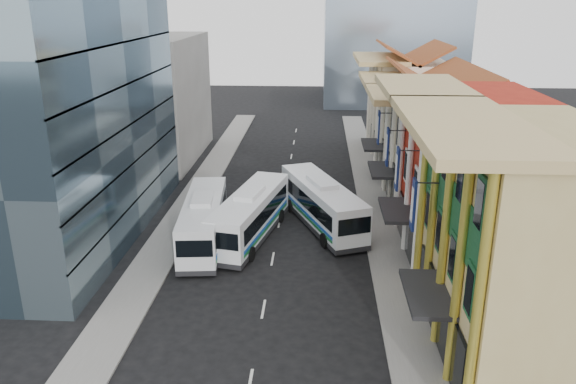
# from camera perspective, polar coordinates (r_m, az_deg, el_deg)

# --- Properties ---
(sidewalk_right) EXTENTS (3.00, 90.00, 0.15)m
(sidewalk_right) POSITION_cam_1_polar(r_m,az_deg,el_deg) (47.80, 9.34, -3.21)
(sidewalk_right) COLOR slate
(sidewalk_right) RESTS_ON ground
(sidewalk_left) EXTENTS (3.00, 90.00, 0.15)m
(sidewalk_left) POSITION_cam_1_polar(r_m,az_deg,el_deg) (48.91, -10.89, -2.78)
(sidewalk_left) COLOR slate
(sidewalk_left) RESTS_ON ground
(shophouse_tan) EXTENTS (8.00, 14.00, 12.00)m
(shophouse_tan) POSITION_cam_1_polar(r_m,az_deg,el_deg) (31.47, 23.12, -4.98)
(shophouse_tan) COLOR tan
(shophouse_tan) RESTS_ON ground
(shophouse_red) EXTENTS (8.00, 10.00, 12.00)m
(shophouse_red) POSITION_cam_1_polar(r_m,az_deg,el_deg) (42.21, 17.89, 1.62)
(shophouse_red) COLOR #A42212
(shophouse_red) RESTS_ON ground
(shophouse_cream_near) EXTENTS (8.00, 9.00, 10.00)m
(shophouse_cream_near) POSITION_cam_1_polar(r_m,az_deg,el_deg) (51.36, 15.25, 3.74)
(shophouse_cream_near) COLOR silver
(shophouse_cream_near) RESTS_ON ground
(shophouse_cream_mid) EXTENTS (8.00, 9.00, 10.00)m
(shophouse_cream_mid) POSITION_cam_1_polar(r_m,az_deg,el_deg) (59.93, 13.56, 6.03)
(shophouse_cream_mid) COLOR silver
(shophouse_cream_mid) RESTS_ON ground
(shophouse_cream_far) EXTENTS (8.00, 12.00, 11.00)m
(shophouse_cream_far) POSITION_cam_1_polar(r_m,az_deg,el_deg) (69.97, 12.13, 8.39)
(shophouse_cream_far) COLOR silver
(shophouse_cream_far) RESTS_ON ground
(office_tower) EXTENTS (12.00, 26.00, 30.00)m
(office_tower) POSITION_cam_1_polar(r_m,az_deg,el_deg) (45.76, -23.72, 13.78)
(office_tower) COLOR #3C5260
(office_tower) RESTS_ON ground
(office_block_far) EXTENTS (10.00, 18.00, 14.00)m
(office_block_far) POSITION_cam_1_polar(r_m,az_deg,el_deg) (67.69, -13.53, 9.22)
(office_block_far) COLOR gray
(office_block_far) RESTS_ON ground
(bus_left_near) EXTENTS (3.97, 12.29, 3.87)m
(bus_left_near) POSITION_cam_1_polar(r_m,az_deg,el_deg) (43.50, -8.58, -2.82)
(bus_left_near) COLOR silver
(bus_left_near) RESTS_ON ground
(bus_left_far) EXTENTS (5.45, 12.71, 3.97)m
(bus_left_far) POSITION_cam_1_polar(r_m,az_deg,el_deg) (44.11, -3.84, -2.25)
(bus_left_far) COLOR silver
(bus_left_far) RESTS_ON ground
(bus_right) EXTENTS (7.45, 12.83, 4.05)m
(bus_right) POSITION_cam_1_polar(r_m,az_deg,el_deg) (46.39, 3.46, -1.09)
(bus_right) COLOR white
(bus_right) RESTS_ON ground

